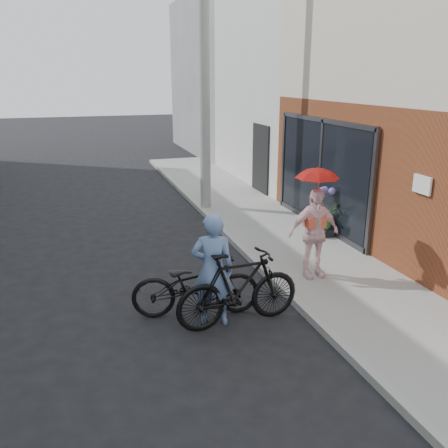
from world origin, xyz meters
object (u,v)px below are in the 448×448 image
utility_pole (204,77)px  kimono_woman (314,233)px  officer (213,270)px  planter (325,232)px  bike_right (239,289)px  bike_left (196,284)px

utility_pole → kimono_woman: size_ratio=4.38×
officer → planter: bearing=-122.7°
officer → bike_right: 0.47m
officer → planter: officer is taller
bike_left → planter: bike_left is taller
officer → planter: (3.42, 2.76, -0.64)m
bike_left → planter: (3.60, 2.44, -0.30)m
officer → bike_left: (-0.18, 0.32, -0.34)m
utility_pole → planter: bearing=-60.0°
utility_pole → bike_right: size_ratio=3.68×
bike_left → kimono_woman: kimono_woman is taller
bike_left → planter: 4.36m
utility_pole → planter: (1.84, -3.20, -3.29)m
kimono_woman → planter: 2.42m
utility_pole → planter: size_ratio=20.61×
kimono_woman → planter: (1.33, 1.89, -0.71)m
officer → kimono_woman: (2.09, 0.87, 0.07)m
officer → bike_right: officer is taller
bike_left → bike_right: (0.52, -0.48, 0.06)m
bike_left → kimono_woman: (2.27, 0.55, 0.41)m
officer → bike_left: 0.50m
officer → bike_left: officer is taller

